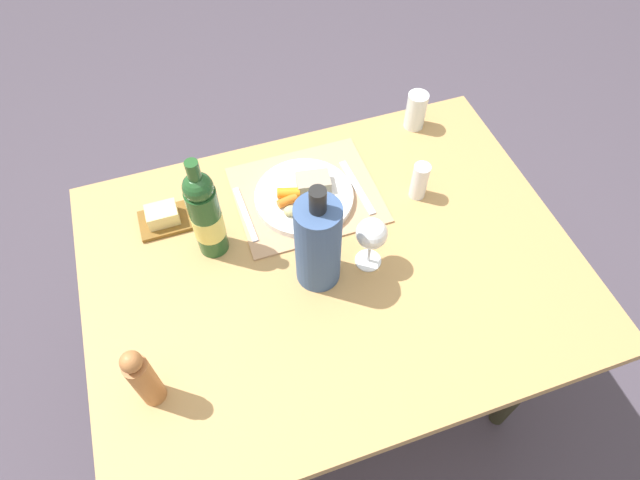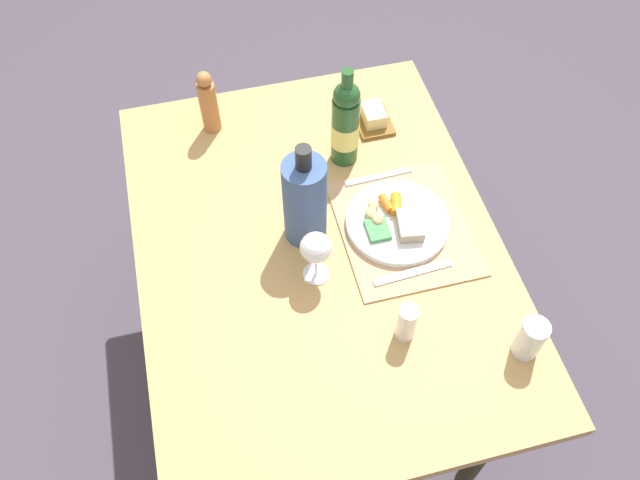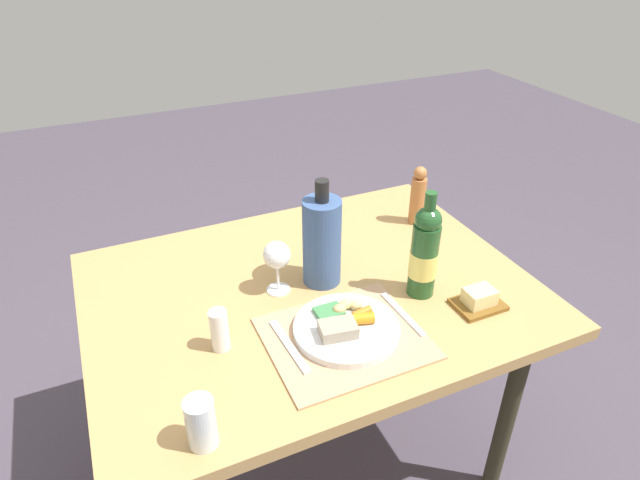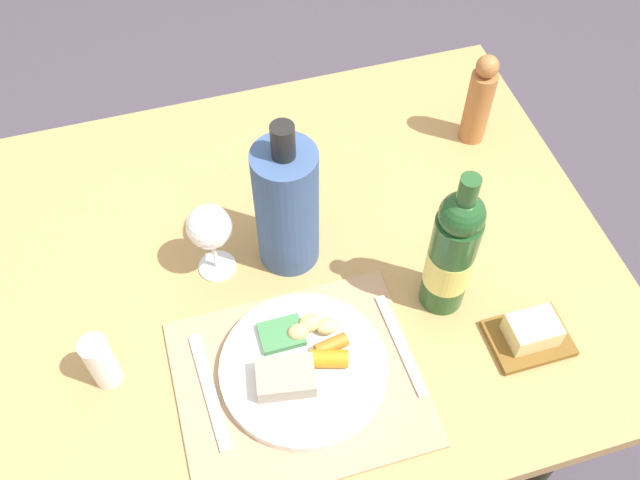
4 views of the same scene
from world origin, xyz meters
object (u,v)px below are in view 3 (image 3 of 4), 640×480
at_px(knife, 403,314).
at_px(butter_dish, 479,300).
at_px(water_tumbler, 202,425).
at_px(wine_bottle, 424,252).
at_px(dining_table, 311,309).
at_px(pepper_mill, 418,196).
at_px(wine_glass, 277,256).
at_px(salt_shaker, 219,330).
at_px(fork, 289,346).
at_px(dinner_plate, 346,327).
at_px(cooler_bottle, 322,241).

relative_size(knife, butter_dish, 1.46).
xyz_separation_m(water_tumbler, wine_bottle, (0.67, 0.25, 0.08)).
xyz_separation_m(dining_table, pepper_mill, (0.47, 0.20, 0.17)).
bearing_deg(wine_bottle, wine_glass, 154.65).
relative_size(wine_bottle, salt_shaker, 2.79).
height_order(fork, knife, same).
xyz_separation_m(wine_glass, water_tumbler, (-0.31, -0.41, -0.06)).
distance_m(dining_table, dinner_plate, 0.23).
bearing_deg(fork, butter_dish, -9.40).
xyz_separation_m(cooler_bottle, butter_dish, (0.33, -0.28, -0.11)).
distance_m(dining_table, wine_glass, 0.21).
bearing_deg(water_tumbler, cooler_bottle, 42.66).
relative_size(knife, wine_glass, 1.22).
bearing_deg(cooler_bottle, butter_dish, -40.23).
relative_size(dining_table, dinner_plate, 4.57).
xyz_separation_m(dinner_plate, wine_bottle, (0.26, 0.07, 0.11)).
height_order(pepper_mill, water_tumbler, pepper_mill).
height_order(knife, cooler_bottle, cooler_bottle).
bearing_deg(butter_dish, pepper_mill, 78.12).
distance_m(knife, cooler_bottle, 0.29).
bearing_deg(knife, wine_glass, 134.80).
bearing_deg(pepper_mill, wine_bottle, -120.92).
bearing_deg(dinner_plate, dining_table, 91.25).
bearing_deg(dinner_plate, wine_glass, 111.12).
height_order(dinner_plate, wine_bottle, wine_bottle).
bearing_deg(cooler_bottle, water_tumbler, -137.34).
bearing_deg(wine_glass, cooler_bottle, -2.14).
height_order(butter_dish, salt_shaker, salt_shaker).
height_order(pepper_mill, butter_dish, pepper_mill).
bearing_deg(cooler_bottle, wine_bottle, -36.03).
xyz_separation_m(wine_bottle, salt_shaker, (-0.56, 0.01, -0.08)).
relative_size(knife, wine_bottle, 0.62).
distance_m(dinner_plate, butter_dish, 0.37).
bearing_deg(butter_dish, salt_shaker, 169.36).
distance_m(fork, salt_shaker, 0.17).
bearing_deg(fork, dinner_plate, -5.69).
bearing_deg(salt_shaker, dinner_plate, -14.42).
distance_m(knife, wine_bottle, 0.17).
bearing_deg(knife, dining_table, 126.48).
xyz_separation_m(wine_glass, wine_bottle, (0.36, -0.17, 0.02)).
height_order(fork, salt_shaker, salt_shaker).
distance_m(cooler_bottle, salt_shaker, 0.38).
relative_size(wine_glass, wine_bottle, 0.51).
relative_size(water_tumbler, wine_bottle, 0.38).
bearing_deg(dinner_plate, butter_dish, -7.53).
height_order(fork, wine_glass, wine_glass).
bearing_deg(pepper_mill, dining_table, -157.23).
xyz_separation_m(knife, pepper_mill, (0.30, 0.41, 0.09)).
distance_m(wine_glass, salt_shaker, 0.27).
bearing_deg(dining_table, wine_bottle, -27.71).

